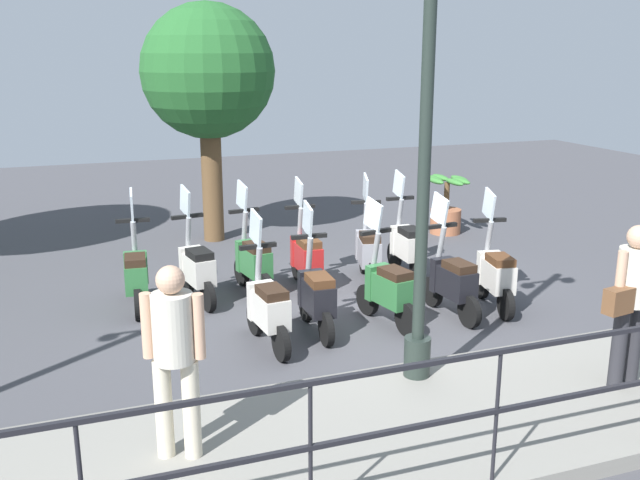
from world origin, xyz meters
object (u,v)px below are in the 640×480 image
scooter_near_0 (495,273)px  scooter_far_0 (406,244)px  tree_distant (208,74)px  scooter_near_4 (268,307)px  lamp_post_near (424,181)px  scooter_far_2 (306,256)px  scooter_far_5 (136,274)px  scooter_near_1 (452,280)px  scooter_near_2 (388,288)px  pedestrian_distant (174,348)px  scooter_far_1 (368,250)px  potted_palm (446,209)px  pedestrian_with_bag (631,294)px  scooter_near_3 (316,295)px  scooter_far_4 (196,268)px  scooter_far_3 (253,260)px

scooter_near_0 → scooter_far_0: (1.68, 0.43, 0.00)m
tree_distant → scooter_near_4: tree_distant is taller
lamp_post_near → scooter_far_2: 3.70m
scooter_far_5 → lamp_post_near: bearing=-138.5°
scooter_far_2 → scooter_near_1: bearing=-139.3°
tree_distant → scooter_near_2: tree_distant is taller
pedestrian_distant → scooter_far_1: bearing=161.7°
pedestrian_distant → scooter_far_5: bearing=-159.1°
scooter_far_0 → potted_palm: bearing=-39.9°
scooter_near_0 → scooter_far_0: same height
lamp_post_near → scooter_far_2: size_ratio=2.87×
pedestrian_with_bag → scooter_near_0: bearing=-15.3°
scooter_near_4 → scooter_far_2: 2.11m
lamp_post_near → scooter_near_3: (1.73, 0.45, -1.63)m
scooter_far_1 → scooter_far_4: same height
scooter_far_1 → scooter_far_4: bearing=105.7°
scooter_near_2 → scooter_near_3: (0.07, 0.91, 0.00)m
scooter_far_1 → scooter_near_4: bearing=146.6°
scooter_near_0 → scooter_near_2: size_ratio=1.00×
scooter_near_1 → scooter_near_3: bearing=83.3°
scooter_far_3 → scooter_near_0: bearing=-128.8°
scooter_near_2 → tree_distant: bearing=2.8°
lamp_post_near → scooter_far_0: (3.38, -1.59, -1.63)m
scooter_near_2 → scooter_near_3: same height
pedestrian_distant → scooter_near_0: pedestrian_distant is taller
scooter_far_4 → scooter_near_1: bearing=-128.6°
scooter_near_0 → scooter_near_1: size_ratio=1.00×
scooter_far_0 → scooter_near_3: bearing=131.2°
potted_palm → scooter_far_1: scooter_far_1 is taller
lamp_post_near → pedestrian_distant: size_ratio=2.78×
scooter_far_1 → scooter_far_5: 3.29m
pedestrian_distant → scooter_far_0: (4.03, -4.05, -0.60)m
lamp_post_near → scooter_far_3: size_ratio=2.87×
scooter_near_1 → scooter_far_3: 2.74m
potted_palm → scooter_far_4: size_ratio=0.69×
scooter_far_1 → scooter_near_1: bearing=-150.9°
scooter_near_2 → scooter_near_3: size_ratio=1.00×
scooter_far_2 → scooter_far_0: bearing=-86.4°
pedestrian_distant → scooter_far_1: pedestrian_distant is taller
scooter_near_3 → scooter_far_3: same height
pedestrian_with_bag → scooter_far_1: size_ratio=1.03×
scooter_far_5 → scooter_far_1: bearing=-83.9°
scooter_far_2 → scooter_far_4: same height
scooter_near_2 → scooter_near_4: bearing=84.7°
potted_palm → scooter_far_0: bearing=137.9°
potted_palm → scooter_near_4: (-3.92, 4.54, 0.04)m
scooter_near_2 → scooter_far_4: (1.63, 2.04, 0.00)m
scooter_far_5 → scooter_far_4: bearing=-85.0°
pedestrian_distant → scooter_far_2: size_ratio=1.03×
tree_distant → scooter_far_3: 3.90m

